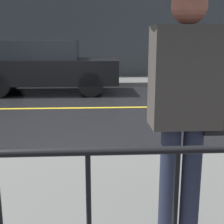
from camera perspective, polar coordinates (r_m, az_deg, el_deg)
The scene contains 7 objects.
ground_plane at distance 7.44m, azimuth -8.08°, elevation 0.70°, with size 80.00×80.00×0.00m, color black.
sidewalk_near at distance 2.94m, azimuth -16.03°, elevation -18.47°, with size 28.00×2.82×0.13m.
sidewalk_far at distance 11.72m, azimuth -6.38°, elevation 5.61°, with size 28.00×1.93×0.13m.
lane_marking at distance 7.44m, azimuth -8.08°, elevation 0.73°, with size 25.20×0.12×0.01m.
building_storefront at distance 12.76m, azimuth -6.40°, elevation 17.07°, with size 28.00×0.30×4.96m.
pedestrian at distance 2.18m, azimuth 14.15°, elevation 18.89°, with size 1.02×1.02×2.19m.
car_black at distance 9.64m, azimuth -11.94°, elevation 8.17°, with size 4.16×1.75×1.56m.
Camera 1 is at (0.63, -7.24, 1.58)m, focal length 50.00 mm.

